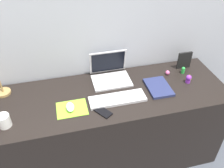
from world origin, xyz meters
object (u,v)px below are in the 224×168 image
(laptop, at_px, (110,72))
(toy_figurine_pink, at_px, (168,73))
(toy_figurine_green, at_px, (183,70))
(toy_figurine_purple, at_px, (189,79))
(keyboard, at_px, (117,99))
(notebook_pad, at_px, (158,87))
(mouse, at_px, (70,107))
(toy_figurine_yellow, at_px, (190,76))
(picture_frame, at_px, (184,60))
(cell_phone, at_px, (103,112))
(coffee_mug, at_px, (4,121))

(laptop, height_order, toy_figurine_pink, laptop)
(toy_figurine_green, relative_size, toy_figurine_purple, 0.86)
(laptop, distance_m, toy_figurine_pink, 0.48)
(toy_figurine_pink, relative_size, toy_figurine_purple, 0.56)
(laptop, relative_size, keyboard, 0.73)
(notebook_pad, relative_size, toy_figurine_purple, 3.52)
(mouse, relative_size, toy_figurine_yellow, 2.31)
(picture_frame, height_order, toy_figurine_purple, picture_frame)
(laptop, bearing_deg, notebook_pad, -34.18)
(picture_frame, distance_m, toy_figurine_yellow, 0.17)
(cell_phone, bearing_deg, toy_figurine_purple, -21.06)
(toy_figurine_green, height_order, toy_figurine_purple, toy_figurine_purple)
(toy_figurine_purple, bearing_deg, toy_figurine_pink, 128.62)
(cell_phone, distance_m, toy_figurine_pink, 0.69)
(toy_figurine_green, bearing_deg, toy_figurine_purple, -99.69)
(picture_frame, bearing_deg, toy_figurine_yellow, -99.27)
(laptop, xyz_separation_m, toy_figurine_green, (0.61, -0.08, -0.03))
(toy_figurine_green, bearing_deg, keyboard, -162.28)
(coffee_mug, height_order, toy_figurine_pink, coffee_mug)
(toy_figurine_pink, height_order, toy_figurine_green, toy_figurine_green)
(coffee_mug, distance_m, toy_figurine_yellow, 1.40)
(keyboard, height_order, toy_figurine_purple, toy_figurine_purple)
(cell_phone, bearing_deg, laptop, 35.42)
(mouse, bearing_deg, toy_figurine_green, 12.41)
(toy_figurine_pink, bearing_deg, keyboard, -156.76)
(notebook_pad, height_order, coffee_mug, coffee_mug)
(mouse, distance_m, toy_figurine_yellow, 0.98)
(laptop, bearing_deg, coffee_mug, -156.09)
(mouse, xyz_separation_m, toy_figurine_pink, (0.83, 0.22, -0.00))
(keyboard, xyz_separation_m, coffee_mug, (-0.76, -0.06, 0.03))
(cell_phone, distance_m, picture_frame, 0.87)
(mouse, distance_m, notebook_pad, 0.68)
(toy_figurine_green, bearing_deg, laptop, 172.38)
(laptop, relative_size, cell_phone, 2.34)
(notebook_pad, bearing_deg, keyboard, -170.28)
(laptop, distance_m, picture_frame, 0.65)
(laptop, height_order, cell_phone, laptop)
(picture_frame, bearing_deg, cell_phone, -154.91)
(laptop, bearing_deg, toy_figurine_pink, -8.48)
(keyboard, relative_size, mouse, 4.27)
(toy_figurine_green, xyz_separation_m, toy_figurine_purple, (-0.02, -0.13, 0.01))
(laptop, relative_size, picture_frame, 2.00)
(toy_figurine_yellow, bearing_deg, notebook_pad, -169.05)
(picture_frame, relative_size, toy_figurine_yellow, 3.61)
(laptop, relative_size, notebook_pad, 1.25)
(toy_figurine_pink, bearing_deg, mouse, -164.97)
(mouse, relative_size, coffee_mug, 1.11)
(toy_figurine_green, relative_size, toy_figurine_yellow, 1.41)
(laptop, distance_m, toy_figurine_purple, 0.62)
(keyboard, height_order, cell_phone, keyboard)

